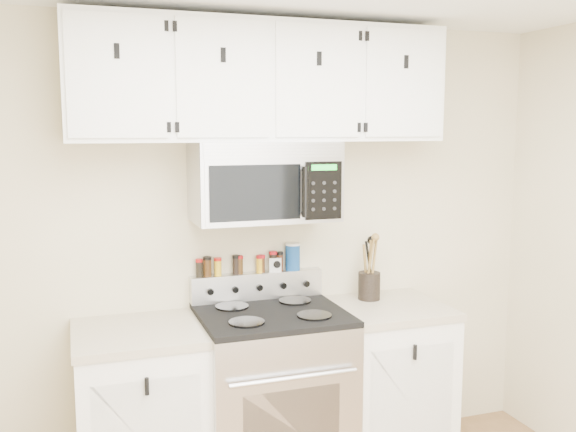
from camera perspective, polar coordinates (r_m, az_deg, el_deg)
The scene contains 19 objects.
back_wall at distance 3.64m, azimuth -2.95°, elevation -2.63°, with size 3.50×0.01×2.50m, color #B7AF89.
range at distance 3.58m, azimuth -1.40°, elevation -15.64°, with size 0.76×0.65×1.10m.
base_cabinet_left at distance 3.48m, azimuth -12.92°, elevation -16.98°, with size 0.64×0.62×0.92m.
base_cabinet_right at distance 3.85m, azimuth 8.65°, elevation -14.38°, with size 0.64×0.62×0.92m.
microwave at distance 3.41m, azimuth -2.10°, elevation 3.10°, with size 0.76×0.44×0.42m.
upper_cabinets at distance 3.43m, azimuth -2.28°, elevation 11.81°, with size 2.00×0.35×0.62m.
utensil_crock at distance 3.78m, azimuth 7.23°, elevation -5.98°, with size 0.13×0.13×0.37m.
kitchen_timer at distance 3.66m, azimuth -1.12°, elevation -4.32°, with size 0.07×0.06×0.08m, color silver.
salt_canister at distance 3.69m, azimuth 0.42°, elevation -3.63°, with size 0.09×0.09×0.16m.
spice_jar_0 at distance 3.56m, azimuth -7.90°, elevation -4.59°, with size 0.04×0.04×0.10m.
spice_jar_1 at distance 3.56m, azimuth -7.17°, elevation -4.47°, with size 0.05×0.05×0.11m.
spice_jar_2 at distance 3.58m, azimuth -6.25°, elevation -4.49°, with size 0.04×0.04×0.10m.
spice_jar_3 at distance 3.60m, azimuth -4.64°, elevation -4.33°, with size 0.04×0.04×0.11m.
spice_jar_4 at distance 3.60m, azimuth -4.34°, elevation -4.34°, with size 0.04×0.04×0.10m.
spice_jar_5 at distance 3.64m, azimuth -2.51°, elevation -4.27°, with size 0.04×0.04×0.10m.
spice_jar_6 at distance 3.64m, azimuth -2.38°, elevation -4.24°, with size 0.04×0.04×0.10m.
spice_jar_7 at distance 3.66m, azimuth -1.33°, elevation -4.04°, with size 0.05×0.05×0.12m.
spice_jar_8 at distance 3.67m, azimuth -0.73°, elevation -4.05°, with size 0.04×0.04×0.11m.
spice_jar_9 at distance 3.70m, azimuth 0.62°, elevation -4.04°, with size 0.04×0.04×0.10m.
Camera 1 is at (-0.98, -1.70, 1.91)m, focal length 40.00 mm.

